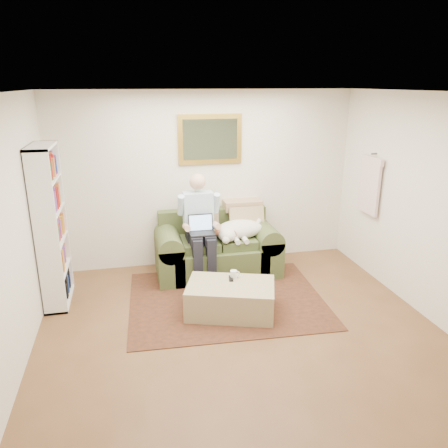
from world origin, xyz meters
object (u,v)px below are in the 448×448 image
object	(u,v)px
laptop	(201,228)
bookshelf	(51,227)
sleeping_dog	(240,229)
seated_man	(201,229)
sofa	(217,253)
ottoman	(231,298)
coffee_mug	(234,274)

from	to	relation	value
laptop	bookshelf	size ratio (longest dim) A/B	0.17
sleeping_dog	seated_man	bearing A→B (deg)	-172.87
bookshelf	sofa	bearing A→B (deg)	10.94
ottoman	seated_man	bearing A→B (deg)	99.60
sofa	bookshelf	xyz separation A→B (m)	(-2.17, -0.42, 0.70)
seated_man	bookshelf	bearing A→B (deg)	-172.31
sofa	sleeping_dog	size ratio (longest dim) A/B	2.43
laptop	ottoman	size ratio (longest dim) A/B	0.33
coffee_mug	laptop	bearing A→B (deg)	107.20
seated_man	bookshelf	size ratio (longest dim) A/B	0.74
seated_man	sofa	bearing A→B (deg)	31.45
seated_man	coffee_mug	xyz separation A→B (m)	(0.26, -0.89, -0.31)
seated_man	sleeping_dog	bearing A→B (deg)	7.13
sofa	bookshelf	world-z (taller)	bookshelf
sleeping_dog	bookshelf	size ratio (longest dim) A/B	0.36
laptop	coffee_mug	xyz separation A→B (m)	(0.26, -0.82, -0.35)
sofa	coffee_mug	size ratio (longest dim) A/B	17.67
seated_man	ottoman	distance (m)	1.21
ottoman	coffee_mug	world-z (taller)	coffee_mug
bookshelf	coffee_mug	bearing A→B (deg)	-16.39
ottoman	coffee_mug	distance (m)	0.30
sleeping_dog	coffee_mug	xyz separation A→B (m)	(-0.33, -0.97, -0.25)
seated_man	coffee_mug	world-z (taller)	seated_man
laptop	sleeping_dog	xyz separation A→B (m)	(0.58, 0.14, -0.10)
bookshelf	sleeping_dog	bearing A→B (deg)	7.56
seated_man	sleeping_dog	size ratio (longest dim) A/B	2.04
sofa	bookshelf	size ratio (longest dim) A/B	0.88
sleeping_dog	bookshelf	world-z (taller)	bookshelf
sofa	seated_man	bearing A→B (deg)	-148.55
seated_man	laptop	size ratio (longest dim) A/B	4.33
sofa	sleeping_dog	xyz separation A→B (m)	(0.32, -0.09, 0.37)
sofa	coffee_mug	distance (m)	1.06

